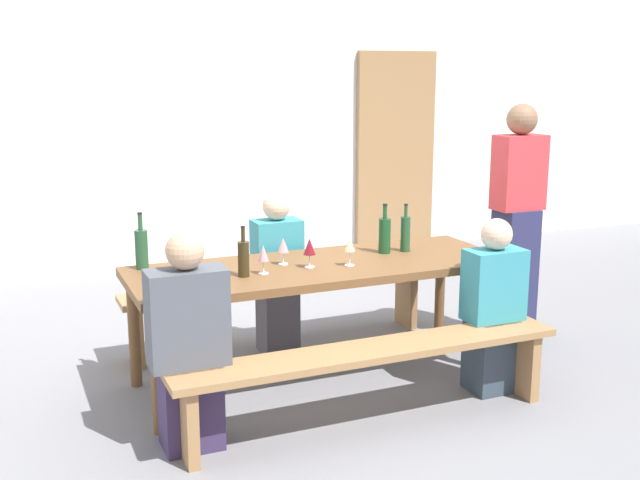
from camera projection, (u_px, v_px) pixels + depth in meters
The scene contains 18 objects.
ground_plane at pixel (320, 379), 4.90m from camera, with size 24.00×24.00×0.00m, color slate.
back_wall at pixel (190, 103), 7.41m from camera, with size 14.00×0.20×3.20m, color white.
wooden_door at pixel (396, 152), 8.24m from camera, with size 0.90×0.06×2.10m, color #9E7247.
tasting_table at pixel (320, 275), 4.75m from camera, with size 2.33×0.82×0.75m.
bench_near at pixel (372, 363), 4.18m from camera, with size 2.23×0.30×0.45m.
bench_far at pixel (281, 295), 5.46m from camera, with size 2.23×0.30×0.45m.
wine_bottle_0 at pixel (141, 248), 4.60m from camera, with size 0.08×0.08×0.34m.
wine_bottle_1 at pixel (243, 258), 4.43m from camera, with size 0.07×0.07×0.30m.
wine_bottle_2 at pixel (405, 233), 5.04m from camera, with size 0.06×0.06×0.31m.
wine_bottle_3 at pixel (385, 235), 5.00m from camera, with size 0.08×0.08×0.32m.
wine_glass_0 at pixel (310, 247), 4.62m from camera, with size 0.08×0.08×0.18m.
wine_glass_1 at pixel (350, 245), 4.66m from camera, with size 0.07×0.07×0.18m.
wine_glass_2 at pixel (283, 246), 4.70m from camera, with size 0.07×0.07×0.17m.
wine_glass_3 at pixel (263, 254), 4.48m from camera, with size 0.06×0.06×0.17m.
seated_guest_near_0 at pixel (189, 348), 3.91m from camera, with size 0.40×0.24×1.14m.
seated_guest_near_1 at pixel (493, 311), 4.63m from camera, with size 0.35×0.24×1.07m.
seated_guest_far_0 at pixel (277, 277), 5.26m from camera, with size 0.32×0.24×1.12m.
standing_host at pixel (516, 227), 5.42m from camera, with size 0.34×0.24×1.69m.
Camera 1 is at (-1.81, -4.22, 1.92)m, focal length 43.46 mm.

